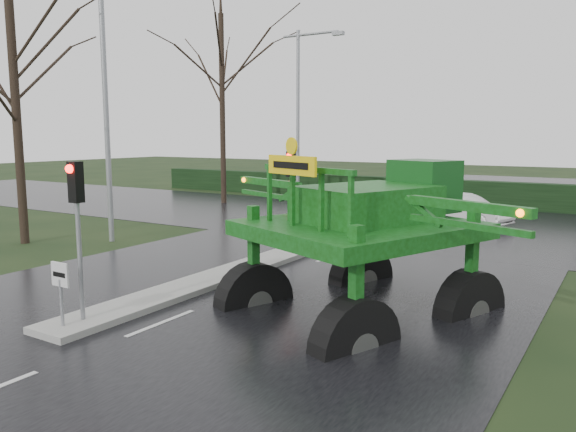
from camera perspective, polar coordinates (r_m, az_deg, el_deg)
The scene contains 14 objects.
ground at distance 12.70m, azimuth -12.74°, elevation -10.64°, with size 140.00×140.00×0.00m, color black.
road_main at distance 20.76m, azimuth 6.99°, elevation -3.10°, with size 14.00×80.00×0.02m, color black.
road_cross at distance 26.25m, azimuth 12.52°, elevation -0.86°, with size 80.00×12.00×0.02m, color black.
median_island at distance 15.63m, azimuth -8.42°, elevation -6.60°, with size 1.20×10.00×0.16m, color gray.
hedge_row at distance 33.76m, azimuth 17.09°, elevation 2.23°, with size 44.00×0.90×1.50m, color black.
keep_left_sign at distance 12.42m, azimuth -22.11°, elevation -6.39°, with size 0.50×0.07×1.35m.
traffic_signal_near at distance 12.43m, azimuth -20.67°, elevation 0.89°, with size 0.26×0.33×3.52m.
traffic_signal_mid at distance 18.82m, azimuth 0.30°, elevation 3.74°, with size 0.26×0.33×3.52m.
street_light_left_near at distance 22.21m, azimuth -17.60°, elevation 12.83°, with size 3.85×0.30×10.00m.
street_light_left_far at distance 33.09m, azimuth 1.48°, elevation 11.57°, with size 3.85×0.30×10.00m.
tree_left_near at distance 23.24m, azimuth -26.03°, elevation 11.81°, with size 6.30×6.30×10.85m.
tree_left_far at distance 33.96m, azimuth -6.73°, elevation 13.39°, with size 7.70×7.70×13.26m.
crop_sprayer at distance 13.51m, azimuth -2.72°, elevation 1.03°, with size 8.40×6.72×5.01m.
white_sedan at distance 26.84m, azimuth 17.44°, elevation -0.86°, with size 1.45×4.17×1.37m, color silver.
Camera 1 is at (8.52, -8.50, 4.06)m, focal length 35.00 mm.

